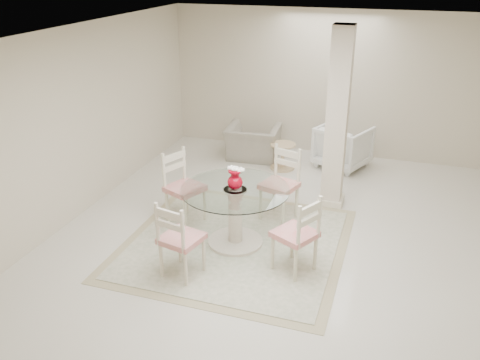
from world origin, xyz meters
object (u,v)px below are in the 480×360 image
(dining_table, at_px, (235,216))
(armchair_white, at_px, (343,146))
(dining_chair_north, at_px, (282,178))
(recliner_taupe, at_px, (253,142))
(dining_chair_east, at_px, (300,230))
(dining_chair_west, at_px, (181,181))
(red_vase, at_px, (235,179))
(side_table, at_px, (283,157))
(dining_chair_south, at_px, (178,235))
(column, at_px, (337,120))

(dining_table, height_order, armchair_white, dining_table)
(dining_chair_north, distance_m, recliner_taupe, 2.42)
(dining_chair_east, relative_size, dining_chair_north, 0.96)
(dining_table, bearing_deg, dining_chair_north, 67.61)
(dining_table, bearing_deg, dining_chair_east, -23.19)
(dining_chair_north, height_order, dining_chair_west, dining_chair_north)
(dining_table, distance_m, red_vase, 0.54)
(dining_chair_east, relative_size, side_table, 2.37)
(red_vase, height_order, dining_chair_south, red_vase)
(dining_chair_south, relative_size, armchair_white, 1.30)
(dining_chair_south, bearing_deg, red_vase, -99.09)
(dining_chair_west, distance_m, side_table, 2.56)
(armchair_white, bearing_deg, dining_chair_south, 94.38)
(armchair_white, height_order, side_table, armchair_white)
(dining_chair_south, bearing_deg, dining_table, -99.14)
(dining_table, bearing_deg, column, 58.08)
(dining_chair_north, bearing_deg, dining_chair_west, -140.73)
(red_vase, height_order, dining_chair_west, dining_chair_west)
(dining_chair_north, bearing_deg, dining_chair_south, -95.37)
(dining_table, bearing_deg, red_vase, 84.29)
(dining_table, relative_size, dining_chair_west, 1.21)
(recliner_taupe, bearing_deg, dining_chair_north, 112.49)
(recliner_taupe, bearing_deg, armchair_white, 179.52)
(dining_table, bearing_deg, recliner_taupe, 102.62)
(dining_chair_north, bearing_deg, dining_chair_east, -50.98)
(side_table, bearing_deg, dining_chair_south, -95.42)
(dining_chair_south, bearing_deg, column, -105.55)
(column, relative_size, armchair_white, 3.17)
(recliner_taupe, xyz_separation_m, side_table, (0.66, -0.33, -0.10))
(dining_chair_north, bearing_deg, red_vase, -95.55)
(dining_chair_west, bearing_deg, column, -34.37)
(dining_table, distance_m, dining_chair_east, 1.04)
(side_table, bearing_deg, dining_chair_east, -72.88)
(dining_table, xyz_separation_m, recliner_taupe, (-0.69, 3.09, -0.10))
(column, bearing_deg, dining_chair_south, -118.54)
(column, xyz_separation_m, armchair_white, (-0.05, 1.56, -0.96))
(side_table, bearing_deg, dining_chair_west, -111.14)
(column, distance_m, red_vase, 1.97)
(dining_chair_east, relative_size, dining_chair_west, 0.96)
(dining_chair_east, height_order, recliner_taupe, dining_chair_east)
(red_vase, bearing_deg, side_table, 90.70)
(dining_chair_east, xyz_separation_m, dining_chair_north, (-0.55, 1.35, 0.03))
(red_vase, distance_m, armchair_white, 3.39)
(dining_chair_south, relative_size, recliner_taupe, 1.15)
(dining_chair_east, distance_m, dining_chair_north, 1.46)
(column, height_order, dining_chair_north, column)
(red_vase, distance_m, dining_chair_west, 1.08)
(dining_chair_east, distance_m, dining_chair_west, 2.05)
(dining_chair_north, xyz_separation_m, recliner_taupe, (-1.08, 2.14, -0.30))
(dining_chair_south, bearing_deg, recliner_taupe, -72.65)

